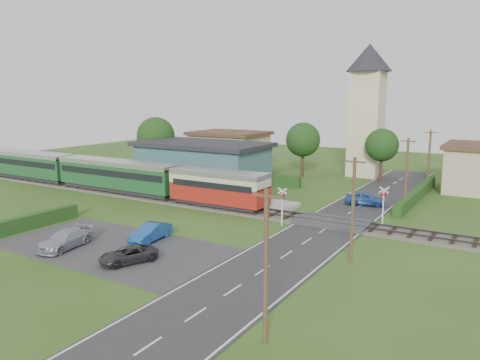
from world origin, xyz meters
The scene contains 31 objects.
ground centered at (0.00, 0.00, 0.00)m, with size 120.00×120.00×0.00m, color #2D4C19.
railway_track centered at (0.00, 2.00, 0.11)m, with size 76.00×3.20×0.49m.
road centered at (10.00, 0.00, 0.03)m, with size 6.00×70.00×0.05m, color #28282B.
car_park centered at (-1.50, -12.00, 0.04)m, with size 17.00×9.00×0.08m, color #333335.
crossing_deck centered at (10.00, 2.00, 0.23)m, with size 6.20×3.40×0.45m, color #333335.
platform centered at (-10.00, 5.20, 0.23)m, with size 30.00×3.00×0.45m, color gray.
equipment_hut centered at (-18.00, 5.20, 1.75)m, with size 2.30×2.30×2.55m.
station_building centered at (-10.00, 10.99, 2.69)m, with size 16.00×9.00×5.30m.
train centered at (-18.39, 2.00, 2.18)m, with size 43.20×2.90×3.40m.
church_tower centered at (5.00, 28.00, 10.23)m, with size 6.00×6.00×17.60m.
house_west centered at (-15.00, 25.00, 2.79)m, with size 10.80×8.80×5.50m.
hedge_carpark centered at (-11.00, -12.00, 0.60)m, with size 0.80×9.00×1.20m, color #193814.
hedge_roadside centered at (14.20, 16.00, 0.60)m, with size 0.80×18.00×1.20m, color #193814.
hedge_station centered at (-10.00, 15.50, 0.65)m, with size 22.00×0.80×1.30m, color #193814.
tree_a centered at (-20.00, 14.00, 5.38)m, with size 5.20×5.20×8.00m.
tree_b centered at (-2.00, 23.00, 5.02)m, with size 4.60×4.60×7.34m.
tree_c centered at (8.00, 25.00, 4.65)m, with size 4.20×4.20×6.78m.
utility_pole_a centered at (14.20, -18.00, 3.63)m, with size 1.40×0.22×7.00m.
utility_pole_b centered at (14.20, -6.00, 3.63)m, with size 1.40×0.22×7.00m.
utility_pole_c centered at (14.20, 10.00, 3.63)m, with size 1.40×0.22×7.00m.
utility_pole_d centered at (14.20, 22.00, 3.63)m, with size 1.40×0.22×7.00m.
crossing_signal_near centered at (6.40, -0.41, 2.14)m, with size 0.84×0.28×3.28m.
crossing_signal_far centered at (13.60, 4.39, 2.14)m, with size 0.84×0.28×3.28m.
streetlamp_west centered at (-22.00, 20.00, 3.04)m, with size 0.30×0.30×5.15m.
streetlamp_east centered at (16.00, 27.00, 3.04)m, with size 0.30×0.30×5.15m.
car_on_road centered at (10.30, 10.50, 0.72)m, with size 1.59×3.94×1.34m, color #28519B.
car_park_blue centered at (-0.14, -9.50, 0.72)m, with size 1.35×3.88×1.28m, color #1C4895.
car_park_silver centered at (-4.16, -14.00, 0.73)m, with size 1.81×4.45×1.29m, color #A2A4B3.
car_park_dark centered at (1.82, -13.85, 0.61)m, with size 1.75×3.79×1.05m, color #2A2A2D.
pedestrian_near centered at (-5.07, 4.66, 1.33)m, with size 0.64×0.42×1.75m, color gray.
pedestrian_far centered at (-17.67, 4.71, 1.35)m, with size 0.88×0.68×1.80m, color gray.
Camera 1 is at (23.20, -35.04, 10.86)m, focal length 35.00 mm.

